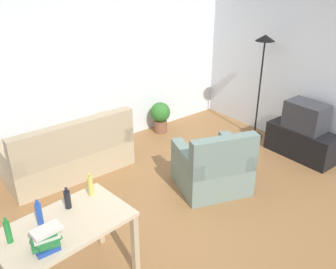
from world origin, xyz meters
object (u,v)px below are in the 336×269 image
desk (65,233)px  armchair (213,168)px  bottle_dark (68,199)px  potted_plant (160,115)px  couch (69,155)px  bottle_blue (39,214)px  torchiere_lamp (263,59)px  bottle_green (8,232)px  bottle_squat (90,185)px  book_stack (46,239)px  tv (306,116)px  tv_stand (301,143)px

desk → armchair: size_ratio=1.12×
armchair → bottle_dark: bearing=24.2°
desk → potted_plant: bearing=32.7°
couch → bottle_blue: bearing=59.9°
potted_plant → armchair: (-0.56, -1.92, -0.01)m
torchiere_lamp → bottle_dark: (-3.91, -0.87, -0.56)m
couch → bottle_green: bearing=54.5°
armchair → bottle_squat: (-1.86, -0.10, 0.55)m
armchair → book_stack: (-2.51, -0.57, 0.54)m
potted_plant → bottle_blue: (-3.00, -2.15, 0.54)m
couch → bottle_green: size_ratio=7.19×
bottle_dark → book_stack: bearing=-132.6°
tv → armchair: (-1.78, 0.22, -0.38)m
tv → bottle_dark: size_ratio=2.67×
potted_plant → bottle_squat: bottle_squat is taller
bottle_squat → desk: bearing=-148.0°
armchair → potted_plant: bearing=-86.2°
desk → bottle_green: size_ratio=5.06×
tv_stand → bottle_green: (-4.50, -0.07, 0.63)m
couch → book_stack: bearing=62.3°
bottle_green → bottle_squat: (0.86, 0.20, -0.00)m
couch → bottle_squat: (-0.49, -1.71, 0.56)m
tv_stand → torchiere_lamp: 1.50m
desk → bottle_blue: size_ratio=4.86×
torchiere_lamp → armchair: size_ratio=1.60×
bottle_green → bottle_squat: bearing=12.9°
potted_plant → armchair: 2.00m
couch → book_stack: size_ratio=6.66×
tv → book_stack: book_stack is taller
couch → armchair: same height
couch → tv_stand: bearing=149.8°
desk → potted_plant: size_ratio=2.22×
tv → torchiere_lamp: size_ratio=0.33×
bottle_dark → bottle_squat: bottle_squat is taller
tv → potted_plant: size_ratio=1.05×
torchiere_lamp → potted_plant: size_ratio=3.18×
book_stack → armchair: bearing=12.7°
desk → bottle_green: 0.50m
tv_stand → bottle_green: bearing=91.0°
couch → tv: same height
tv → bottle_squat: 3.65m
armchair → bottle_blue: (-2.44, -0.23, 0.55)m
bottle_dark → potted_plant: bearing=37.7°
torchiere_lamp → desk: torchiere_lamp is taller
couch → bottle_dark: size_ratio=8.02×
torchiere_lamp → bottle_squat: bearing=-167.5°
armchair → bottle_squat: 1.94m
bottle_blue → tv_stand: bearing=0.1°
tv_stand → potted_plant: (-1.22, 2.14, 0.09)m
bottle_dark → torchiere_lamp: bearing=12.6°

